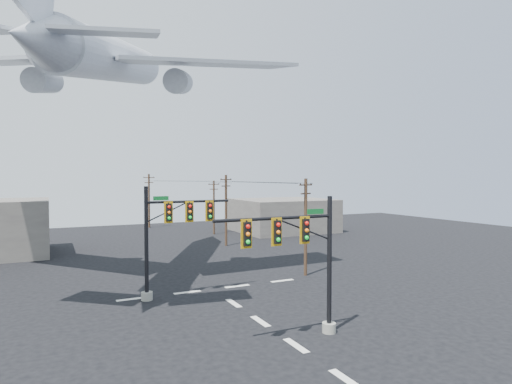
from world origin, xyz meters
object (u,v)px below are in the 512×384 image
signal_mast_near (304,259)px  signal_mast_far (168,236)px  utility_pole_c (214,206)px  utility_pole_b (226,209)px  utility_pole_d (149,200)px  utility_pole_a (306,225)px  airliner (111,60)px

signal_mast_near → signal_mast_far: bearing=113.0°
signal_mast_far → utility_pole_c: bearing=64.1°
utility_pole_b → utility_pole_d: (-4.49, 23.19, 0.14)m
utility_pole_a → utility_pole_d: utility_pole_d is taller
utility_pole_c → airliner: size_ratio=0.25×
signal_mast_near → utility_pole_c: size_ratio=0.94×
utility_pole_b → utility_pole_c: 10.94m
utility_pole_a → utility_pole_c: 28.58m
utility_pole_a → signal_mast_far: bearing=167.2°
utility_pole_b → utility_pole_c: utility_pole_b is taller
utility_pole_a → utility_pole_d: (-4.63, 41.01, 0.35)m
utility_pole_c → airliner: 30.82m
utility_pole_c → utility_pole_d: utility_pole_d is taller
utility_pole_d → utility_pole_a: bearing=-81.5°
signal_mast_far → utility_pole_b: bearing=57.8°
signal_mast_near → utility_pole_b: utility_pole_b is taller
utility_pole_a → utility_pole_c: bearing=65.5°
signal_mast_far → utility_pole_a: (12.32, 1.56, -0.01)m
airliner → utility_pole_a: bearing=-91.3°
signal_mast_far → utility_pole_d: (7.69, 42.57, 0.33)m
signal_mast_far → airliner: airliner is taller
utility_pole_a → airliner: bearing=134.5°
utility_pole_a → airliner: size_ratio=0.27×
utility_pole_b → utility_pole_d: utility_pole_d is taller
signal_mast_far → utility_pole_d: bearing=79.8°
airliner → utility_pole_b: bearing=-29.6°
utility_pole_a → utility_pole_c: utility_pole_a is taller
signal_mast_near → signal_mast_far: (-4.47, 10.53, 0.18)m
utility_pole_b → airliner: (-14.69, -10.75, 13.71)m
signal_mast_far → utility_pole_d: utility_pole_d is taller
signal_mast_near → utility_pole_d: (3.23, 53.10, 0.51)m
utility_pole_b → utility_pole_c: size_ratio=1.10×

